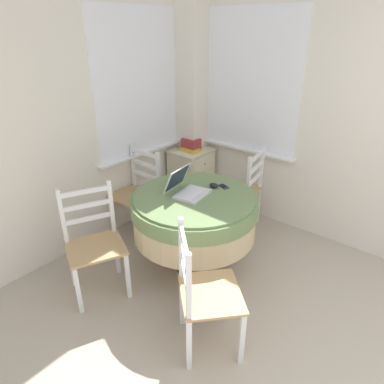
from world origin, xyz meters
name	(u,v)px	position (x,y,z in m)	size (l,w,h in m)	color
corner_room_shell	(234,123)	(1.19, 2.03, 1.28)	(4.28, 5.07, 2.55)	silver
round_dining_table	(194,213)	(0.78, 2.13, 0.57)	(1.08, 1.08, 0.73)	#4C3D2D
laptop	(187,188)	(0.77, 2.20, 0.78)	(0.34, 0.35, 0.22)	silver
computer_mouse	(214,185)	(1.01, 2.09, 0.75)	(0.06, 0.09, 0.04)	black
cell_phone	(224,186)	(1.08, 2.04, 0.74)	(0.08, 0.11, 0.01)	#2D2D33
dining_chair_near_back_window	(138,194)	(0.88, 2.97, 0.44)	(0.40, 0.44, 0.91)	tan
dining_chair_near_right_window	(242,191)	(1.63, 2.17, 0.44)	(0.50, 0.47, 0.91)	tan
dining_chair_camera_near	(204,293)	(0.16, 1.54, 0.44)	(0.59, 0.59, 0.91)	tan
dining_chair_left_flank	(94,244)	(0.04, 2.56, 0.44)	(0.56, 0.54, 0.91)	tan
corner_cabinet	(191,176)	(1.76, 2.97, 0.35)	(0.47, 0.42, 0.70)	beige
storage_box	(191,144)	(1.78, 2.99, 0.76)	(0.15, 0.19, 0.13)	#9E3338
book_on_cabinet	(190,150)	(1.71, 2.96, 0.71)	(0.17, 0.23, 0.02)	gold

